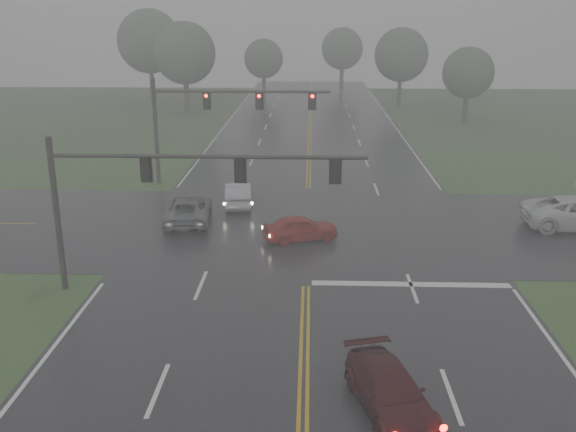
{
  "coord_description": "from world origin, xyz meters",
  "views": [
    {
      "loc": [
        0.15,
        -11.1,
        11.13
      ],
      "look_at": [
        -0.84,
        16.0,
        2.54
      ],
      "focal_mm": 40.0,
      "sensor_mm": 36.0,
      "label": 1
    }
  ],
  "objects_px": {
    "sedan_red": "(300,240)",
    "sedan_maroon": "(389,410)",
    "signal_gantry_near": "(151,184)",
    "signal_gantry_far": "(208,111)",
    "car_grey": "(189,222)",
    "sedan_silver": "(238,205)"
  },
  "relations": [
    {
      "from": "car_grey",
      "to": "signal_gantry_far",
      "type": "height_order",
      "value": "signal_gantry_far"
    },
    {
      "from": "signal_gantry_near",
      "to": "sedan_maroon",
      "type": "bearing_deg",
      "value": -43.52
    },
    {
      "from": "sedan_maroon",
      "to": "signal_gantry_far",
      "type": "height_order",
      "value": "signal_gantry_far"
    },
    {
      "from": "car_grey",
      "to": "sedan_silver",
      "type": "bearing_deg",
      "value": -130.93
    },
    {
      "from": "sedan_maroon",
      "to": "sedan_red",
      "type": "relative_size",
      "value": 1.14
    },
    {
      "from": "sedan_silver",
      "to": "signal_gantry_far",
      "type": "distance_m",
      "value": 7.43
    },
    {
      "from": "sedan_red",
      "to": "sedan_maroon",
      "type": "bearing_deg",
      "value": 171.98
    },
    {
      "from": "car_grey",
      "to": "signal_gantry_near",
      "type": "relative_size",
      "value": 0.41
    },
    {
      "from": "sedan_red",
      "to": "sedan_silver",
      "type": "bearing_deg",
      "value": 13.14
    },
    {
      "from": "car_grey",
      "to": "signal_gantry_far",
      "type": "xyz_separation_m",
      "value": [
        -0.04,
        8.32,
        4.96
      ]
    },
    {
      "from": "sedan_maroon",
      "to": "signal_gantry_near",
      "type": "height_order",
      "value": "signal_gantry_near"
    },
    {
      "from": "car_grey",
      "to": "signal_gantry_far",
      "type": "relative_size",
      "value": 0.44
    },
    {
      "from": "signal_gantry_near",
      "to": "car_grey",
      "type": "bearing_deg",
      "value": 92.31
    },
    {
      "from": "sedan_maroon",
      "to": "sedan_red",
      "type": "bearing_deg",
      "value": 86.18
    },
    {
      "from": "signal_gantry_far",
      "to": "sedan_maroon",
      "type": "bearing_deg",
      "value": -70.44
    },
    {
      "from": "signal_gantry_near",
      "to": "signal_gantry_far",
      "type": "distance_m",
      "value": 17.49
    },
    {
      "from": "sedan_silver",
      "to": "car_grey",
      "type": "bearing_deg",
      "value": 48.03
    },
    {
      "from": "sedan_silver",
      "to": "car_grey",
      "type": "xyz_separation_m",
      "value": [
        -2.39,
        -3.34,
        0.0
      ]
    },
    {
      "from": "sedan_maroon",
      "to": "signal_gantry_far",
      "type": "distance_m",
      "value": 27.82
    },
    {
      "from": "signal_gantry_far",
      "to": "car_grey",
      "type": "bearing_deg",
      "value": -89.7
    },
    {
      "from": "signal_gantry_near",
      "to": "signal_gantry_far",
      "type": "xyz_separation_m",
      "value": [
        -0.41,
        17.48,
        0.36
      ]
    },
    {
      "from": "sedan_silver",
      "to": "signal_gantry_near",
      "type": "relative_size",
      "value": 0.34
    }
  ]
}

